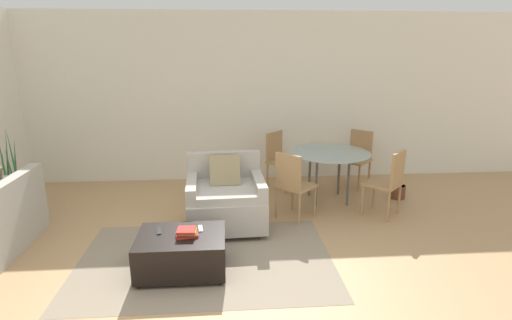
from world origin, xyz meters
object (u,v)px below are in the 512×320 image
at_px(armchair, 226,199).
at_px(dining_chair_near_right, 389,179).
at_px(tv_remote_secondary, 159,231).
at_px(dining_chair_far_left, 279,156).
at_px(dining_table, 329,157).
at_px(dining_chair_near_left, 292,181).
at_px(potted_plant, 15,194).
at_px(dining_chair_far_right, 358,154).
at_px(tv_remote_primary, 201,228).
at_px(potted_plant_small, 398,187).
at_px(ottoman, 182,251).
at_px(book_stack, 187,232).

height_order(armchair, dining_chair_near_right, armchair).
distance_m(tv_remote_secondary, dining_chair_far_left, 2.82).
relative_size(dining_table, dining_chair_near_left, 1.30).
bearing_deg(dining_chair_far_left, potted_plant, -168.31).
bearing_deg(dining_chair_far_right, tv_remote_secondary, -139.94).
bearing_deg(tv_remote_primary, armchair, 74.23).
relative_size(armchair, potted_plant_small, 1.45).
relative_size(dining_chair_far_right, potted_plant_small, 1.33).
relative_size(dining_chair_far_left, potted_plant_small, 1.33).
distance_m(tv_remote_primary, tv_remote_secondary, 0.41).
relative_size(armchair, dining_chair_near_right, 1.09).
bearing_deg(dining_chair_near_right, dining_chair_near_left, 180.00).
distance_m(dining_table, dining_chair_near_right, 0.92).
distance_m(armchair, dining_table, 1.72).
bearing_deg(potted_plant_small, dining_chair_far_right, 123.97).
bearing_deg(ottoman, book_stack, -22.98).
distance_m(armchair, dining_chair_near_right, 2.15).
bearing_deg(potted_plant_small, ottoman, -148.72).
xyz_separation_m(dining_chair_near_left, dining_chair_far_right, (1.28, 1.28, 0.00)).
xyz_separation_m(tv_remote_primary, potted_plant, (-2.60, 1.57, -0.13)).
relative_size(armchair, ottoman, 1.13).
distance_m(dining_chair_far_left, potted_plant_small, 1.85).
bearing_deg(dining_chair_far_left, dining_chair_far_right, 0.00).
xyz_separation_m(tv_remote_secondary, potted_plant, (-2.18, 1.60, -0.13)).
bearing_deg(dining_chair_far_left, book_stack, -116.47).
distance_m(ottoman, tv_remote_primary, 0.29).
bearing_deg(tv_remote_secondary, armchair, 54.63).
bearing_deg(potted_plant_small, dining_chair_far_left, 159.61).
xyz_separation_m(armchair, tv_remote_primary, (-0.26, -0.92, 0.04)).
xyz_separation_m(armchair, book_stack, (-0.38, -1.07, 0.08)).
xyz_separation_m(tv_remote_primary, dining_chair_near_left, (1.12, 1.06, 0.12)).
height_order(tv_remote_primary, potted_plant_small, potted_plant_small).
xyz_separation_m(dining_chair_far_right, potted_plant_small, (0.43, -0.63, -0.35)).
bearing_deg(book_stack, tv_remote_secondary, 156.36).
height_order(tv_remote_secondary, potted_plant, potted_plant).
relative_size(dining_chair_near_left, dining_chair_far_right, 1.00).
height_order(ottoman, tv_remote_primary, tv_remote_primary).
bearing_deg(dining_chair_near_right, tv_remote_secondary, -158.91).
bearing_deg(tv_remote_secondary, dining_chair_near_left, 35.29).
distance_m(armchair, tv_remote_secondary, 1.16).
distance_m(tv_remote_primary, potted_plant_small, 3.31).
height_order(dining_table, dining_chair_far_left, dining_chair_far_left).
height_order(tv_remote_primary, dining_chair_near_right, dining_chair_near_right).
bearing_deg(potted_plant, ottoman, -35.12).
xyz_separation_m(book_stack, dining_chair_far_left, (1.24, 2.49, 0.09)).
xyz_separation_m(armchair, potted_plant_small, (2.57, 0.78, -0.18)).
height_order(tv_remote_primary, dining_table, dining_table).
bearing_deg(dining_chair_near_left, book_stack, -135.67).
bearing_deg(dining_chair_far_right, dining_table, -135.00).
xyz_separation_m(dining_chair_far_left, potted_plant_small, (1.71, -0.63, -0.35)).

